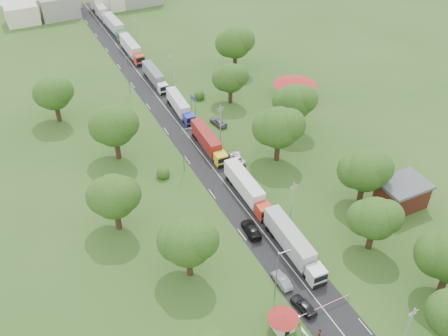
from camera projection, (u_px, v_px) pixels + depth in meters
ground at (244, 207)px, 91.25m from camera, size 260.00×260.00×0.00m
road at (199, 150)px, 105.45m from camera, size 8.00×200.00×0.04m
boom_barrier at (317, 309)px, 72.49m from camera, size 9.22×0.35×1.18m
guard_booth at (283, 319)px, 69.66m from camera, size 4.40×4.40×3.45m
info_sign at (193, 101)px, 116.09m from camera, size 0.12×3.10×4.10m
pole_0 at (407, 329)px, 65.49m from camera, size 1.60×0.24×9.00m
pole_1 at (292, 202)px, 85.36m from camera, size 1.60×0.24×9.00m
pole_2 at (220, 123)px, 105.23m from camera, size 1.60×0.24×9.00m
pole_3 at (172, 69)px, 125.10m from camera, size 1.60×0.24×9.00m
pole_4 at (136, 30)px, 144.97m from camera, size 1.60×0.24×9.00m
pole_5 at (109, 1)px, 164.85m from camera, size 1.60×0.24×9.00m
lamp_0 at (278, 274)px, 71.79m from camera, size 2.03×0.22×10.00m
lamp_1 at (184, 148)px, 96.63m from camera, size 2.03×0.22×10.00m
lamp_2 at (128, 73)px, 121.47m from camera, size 2.03×0.22×10.00m
tree_2 at (375, 218)px, 79.47m from camera, size 8.00×8.00×10.10m
tree_3 at (365, 170)px, 88.30m from camera, size 8.80×8.80×11.07m
tree_4 at (279, 127)px, 98.24m from camera, size 9.60×9.60×12.05m
tree_5 at (295, 101)px, 107.46m from camera, size 8.80×8.80×11.07m
tree_6 at (230, 78)px, 117.43m from camera, size 8.00×8.00×10.10m
tree_7 at (235, 42)px, 130.50m from camera, size 9.60×9.60×12.05m
tree_10 at (188, 241)px, 74.58m from camera, size 8.80×8.80×11.07m
tree_11 at (113, 196)px, 82.76m from camera, size 8.80×8.80×11.07m
tree_12 at (114, 126)px, 98.69m from camera, size 9.60×9.60×12.05m
tree_13 at (53, 93)px, 110.45m from camera, size 8.80×8.80×11.07m
house_brick at (402, 194)px, 90.26m from camera, size 8.60×6.60×5.20m
house_cream at (295, 85)px, 120.86m from camera, size 10.08×10.08×5.80m
distant_town at (91, 2)px, 167.43m from camera, size 52.00×8.00×8.00m
truck_0 at (293, 243)px, 80.99m from camera, size 3.14×15.66×4.33m
truck_1 at (247, 188)px, 92.30m from camera, size 2.80×14.96×4.14m
truck_2 at (208, 141)px, 104.56m from camera, size 2.81×14.17×3.92m
truck_3 at (180, 106)px, 116.33m from camera, size 2.93×13.52×3.74m
truck_4 at (155, 76)px, 127.93m from camera, size 2.45×13.58×3.76m
truck_5 at (132, 48)px, 140.90m from camera, size 2.61×15.17×4.21m
truck_6 at (115, 26)px, 153.65m from camera, size 3.11×15.70×4.34m
truck_7 at (101, 10)px, 164.72m from camera, size 3.16×15.12×4.18m
car_lane_front at (304, 305)px, 73.17m from camera, size 2.42×4.78×1.56m
car_lane_mid at (282, 280)px, 76.99m from camera, size 1.52×4.33×1.42m
car_lane_rear at (251, 229)px, 85.67m from camera, size 2.73×5.65×1.58m
car_verge_near at (237, 158)px, 102.20m from camera, size 2.98×5.44×1.44m
car_verge_far at (218, 122)px, 112.91m from camera, size 2.82×5.13×1.65m
pedestrian_near at (320, 334)px, 69.37m from camera, size 0.71×0.68×1.64m
pedestrian_booth at (291, 328)px, 69.95m from camera, size 1.13×1.13×1.85m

